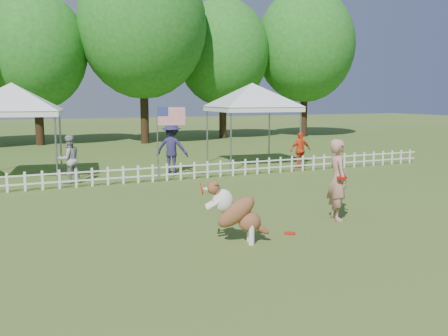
% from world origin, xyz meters
% --- Properties ---
extents(ground, '(120.00, 120.00, 0.00)m').
position_xyz_m(ground, '(0.00, 0.00, 0.00)').
color(ground, '#33611E').
rests_on(ground, ground).
extents(picket_fence, '(22.00, 0.08, 0.60)m').
position_xyz_m(picket_fence, '(0.00, 7.00, 0.30)').
color(picket_fence, white).
rests_on(picket_fence, ground).
extents(handler, '(0.63, 0.79, 1.88)m').
position_xyz_m(handler, '(1.61, 0.16, 0.94)').
color(handler, tan).
rests_on(handler, ground).
extents(dog, '(1.28, 0.77, 1.25)m').
position_xyz_m(dog, '(-1.34, -0.58, 0.63)').
color(dog, brown).
rests_on(dog, ground).
extents(frisbee_on_turf, '(0.30, 0.30, 0.02)m').
position_xyz_m(frisbee_on_turf, '(-0.04, -0.42, 0.01)').
color(frisbee_on_turf, red).
rests_on(frisbee_on_turf, ground).
extents(canopy_tent_left, '(3.63, 3.63, 3.25)m').
position_xyz_m(canopy_tent_left, '(-4.87, 9.78, 1.63)').
color(canopy_tent_left, white).
rests_on(canopy_tent_left, ground).
extents(canopy_tent_right, '(3.52, 3.52, 3.34)m').
position_xyz_m(canopy_tent_right, '(4.29, 9.40, 1.67)').
color(canopy_tent_right, white).
rests_on(canopy_tent_right, ground).
extents(flag_pole, '(0.96, 0.45, 2.56)m').
position_xyz_m(flag_pole, '(-0.59, 6.88, 1.28)').
color(flag_pole, gray).
rests_on(flag_pole, ground).
extents(spectator_a, '(0.93, 0.82, 1.60)m').
position_xyz_m(spectator_a, '(-3.31, 7.93, 0.80)').
color(spectator_a, '#A3A4A9').
rests_on(spectator_a, ground).
extents(spectator_b, '(1.41, 1.27, 1.90)m').
position_xyz_m(spectator_b, '(0.52, 8.71, 0.95)').
color(spectator_b, '#27244D').
rests_on(spectator_b, ground).
extents(spectator_c, '(0.89, 0.46, 1.45)m').
position_xyz_m(spectator_c, '(5.59, 7.69, 0.73)').
color(spectator_c, '#F0481C').
rests_on(spectator_c, ground).
extents(tree_center_left, '(6.00, 6.00, 9.80)m').
position_xyz_m(tree_center_left, '(-3.00, 22.50, 4.90)').
color(tree_center_left, '#24661D').
rests_on(tree_center_left, ground).
extents(tree_center_right, '(7.60, 7.60, 12.60)m').
position_xyz_m(tree_center_right, '(3.00, 21.00, 6.30)').
color(tree_center_right, '#24661D').
rests_on(tree_center_right, ground).
extents(tree_right, '(6.20, 6.20, 10.40)m').
position_xyz_m(tree_right, '(9.00, 22.50, 5.20)').
color(tree_right, '#24661D').
rests_on(tree_right, ground).
extents(tree_far_right, '(7.00, 7.00, 11.40)m').
position_xyz_m(tree_far_right, '(15.00, 21.50, 5.70)').
color(tree_far_right, '#24661D').
rests_on(tree_far_right, ground).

